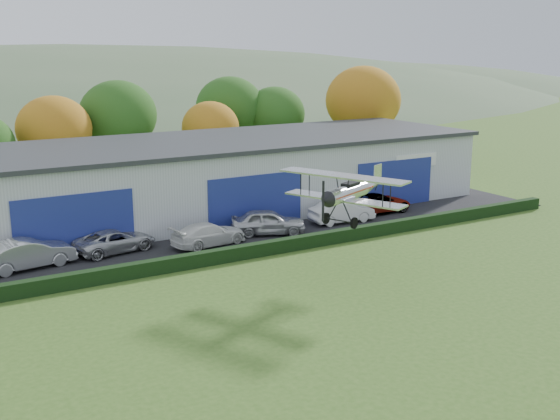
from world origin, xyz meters
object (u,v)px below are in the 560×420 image
hangar (217,175)px  car_6 (378,203)px  car_4 (268,222)px  car_1 (28,254)px  car_2 (115,241)px  car_3 (209,234)px  car_5 (342,212)px  biplane (351,190)px

hangar → car_6: size_ratio=7.94×
car_4 → car_1: bearing=112.0°
car_2 → car_4: (9.72, -1.22, 0.16)m
car_3 → car_6: 14.31m
car_5 → car_6: bearing=-72.2°
car_1 → car_5: 20.67m
car_3 → car_6: car_6 is taller
car_1 → car_5: size_ratio=1.08×
car_5 → car_6: size_ratio=0.90×
hangar → car_5: 9.98m
car_3 → car_6: size_ratio=0.94×
car_3 → car_4: (4.37, 0.34, 0.13)m
car_1 → hangar: bearing=-72.4°
car_6 → car_2: bearing=87.6°
car_2 → car_5: bearing=-105.1°
hangar → car_5: (5.71, -7.97, -1.85)m
hangar → car_1: bearing=-153.6°
car_6 → car_4: bearing=94.2°
car_5 → car_6: (3.96, 0.98, -0.05)m
hangar → car_6: bearing=-35.9°
hangar → car_2: size_ratio=8.43×
car_4 → car_5: bearing=-64.8°
car_2 → car_4: size_ratio=1.00×
car_3 → biplane: 10.61m
car_2 → car_6: bearing=-101.4°
car_2 → car_1: bearing=85.8°
hangar → car_3: size_ratio=8.44×
car_4 → car_5: size_ratio=1.05×
car_3 → car_4: bearing=-94.2°
car_1 → car_5: bearing=-100.3°
car_4 → biplane: size_ratio=0.71×
car_6 → biplane: 15.03m
hangar → car_5: size_ratio=8.79×
biplane → car_6: bearing=21.2°
hangar → car_4: bearing=-91.5°
car_4 → car_5: 5.92m
car_1 → car_6: car_1 is taller
hangar → biplane: (-0.49, -17.34, 2.05)m
car_3 → car_5: 10.29m
hangar → biplane: 17.47m
car_6 → biplane: biplane is taller
car_5 → car_6: car_5 is taller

